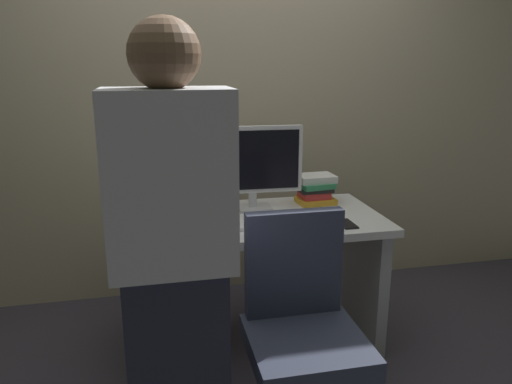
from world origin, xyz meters
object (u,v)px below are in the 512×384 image
mouse (308,218)px  cell_phone (347,224)px  person_at_desk (174,270)px  keyboard (253,225)px  cup_by_monitor (169,211)px  book_stack (315,189)px  desk (254,259)px  office_chair (302,345)px  cup_near_keyboard (176,224)px  monitor (253,163)px

mouse → cell_phone: size_ratio=0.69×
person_at_desk → keyboard: size_ratio=3.81×
cup_by_monitor → book_stack: bearing=7.6°
mouse → cup_by_monitor: bearing=163.5°
desk → keyboard: 0.28m
person_at_desk → book_stack: (0.84, 1.03, -0.03)m
desk → cell_phone: bearing=-26.2°
cell_phone → desk: bearing=153.2°
desk → office_chair: office_chair is taller
desk → person_at_desk: (-0.45, -0.83, 0.34)m
cup_near_keyboard → cell_phone: size_ratio=0.70×
desk → keyboard: keyboard is taller
desk → book_stack: (0.40, 0.19, 0.31)m
office_chair → monitor: size_ratio=1.74×
desk → cup_by_monitor: size_ratio=16.18×
cup_by_monitor → cell_phone: (0.86, -0.29, -0.04)m
keyboard → mouse: size_ratio=4.30×
cup_by_monitor → book_stack: (0.83, 0.11, 0.04)m
desk → cup_near_keyboard: cup_near_keyboard is taller
cup_by_monitor → book_stack: book_stack is taller
office_chair → cell_phone: (0.39, 0.52, 0.30)m
monitor → book_stack: 0.42m
person_at_desk → mouse: bearing=45.6°
office_chair → keyboard: bearing=97.2°
person_at_desk → cell_phone: bearing=35.6°
monitor → mouse: 0.42m
mouse → keyboard: bearing=-175.6°
desk → office_chair: (0.04, -0.73, -0.07)m
keyboard → cell_phone: size_ratio=2.99×
person_at_desk → mouse: 1.00m
book_stack → cell_phone: bearing=-85.8°
keyboard → cup_near_keyboard: cup_near_keyboard is taller
monitor → keyboard: size_ratio=1.26×
person_at_desk → keyboard: person_at_desk is taller
person_at_desk → cup_by_monitor: 0.92m
office_chair → cup_near_keyboard: (-0.44, 0.55, 0.35)m
desk → mouse: (0.25, -0.12, 0.25)m
monitor → keyboard: 0.38m
desk → keyboard: size_ratio=3.11×
monitor → book_stack: bearing=7.7°
cup_near_keyboard → person_at_desk: bearing=-93.5°
office_chair → person_at_desk: bearing=-168.1°
mouse → book_stack: (0.14, 0.31, 0.07)m
desk → cup_near_keyboard: size_ratio=13.16×
desk → office_chair: 0.74m
book_stack → cup_by_monitor: bearing=-172.4°
keyboard → cup_near_keyboard: bearing=-171.9°
desk → monitor: size_ratio=2.47×
office_chair → book_stack: (0.36, 0.92, 0.38)m
keyboard → book_stack: (0.43, 0.34, 0.07)m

